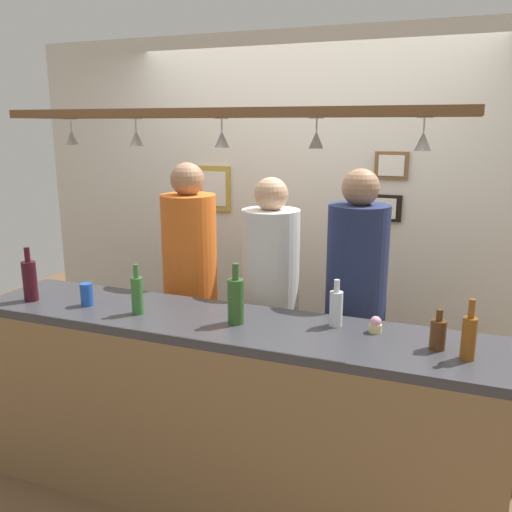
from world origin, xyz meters
name	(u,v)px	position (x,y,z in m)	size (l,w,h in m)	color
ground_plane	(250,462)	(0.00, 0.00, 0.00)	(8.00, 8.00, 0.00)	brown
back_wall	(305,219)	(0.00, 1.10, 1.30)	(4.40, 0.06, 2.60)	silver
bar_counter	(211,396)	(0.00, -0.51, 0.69)	(2.70, 0.55, 1.02)	#38383D
overhead_glass_rack	(225,113)	(0.00, -0.30, 2.02)	(2.20, 0.36, 0.04)	brown
hanging_wineglass_far_left	(72,136)	(-0.88, -0.29, 1.91)	(0.07, 0.07, 0.13)	silver
hanging_wineglass_left	(136,137)	(-0.46, -0.34, 1.91)	(0.07, 0.07, 0.13)	silver
hanging_wineglass_center_left	(221,138)	(0.00, -0.34, 1.91)	(0.07, 0.07, 0.13)	silver
hanging_wineglass_center	(316,139)	(0.43, -0.27, 1.91)	(0.07, 0.07, 0.13)	silver
hanging_wineglass_center_right	(423,140)	(0.89, -0.34, 1.91)	(0.07, 0.07, 0.13)	silver
person_left_orange_shirt	(190,273)	(-0.51, 0.27, 1.06)	(0.34, 0.34, 1.75)	#2D334C
person_middle_white_patterned_shirt	(271,289)	(0.03, 0.27, 1.01)	(0.34, 0.34, 1.68)	#2D334C
person_right_navy_shirt	(356,292)	(0.54, 0.27, 1.05)	(0.34, 0.34, 1.74)	#2D334C
bottle_soda_clear	(336,307)	(0.53, -0.22, 1.12)	(0.06, 0.06, 0.23)	silver
bottle_beer_brown_stubby	(438,334)	(1.01, -0.34, 1.09)	(0.07, 0.07, 0.18)	#512D14
bottle_champagne_green	(236,300)	(0.07, -0.36, 1.14)	(0.08, 0.08, 0.30)	#2D5623
bottle_wine_dark_red	(30,280)	(-1.12, -0.44, 1.14)	(0.08, 0.08, 0.30)	#380F19
bottle_beer_green_import	(137,294)	(-0.45, -0.41, 1.13)	(0.06, 0.06, 0.26)	#336B2D
bottle_beer_amber_tall	(469,336)	(1.13, -0.40, 1.12)	(0.06, 0.06, 0.26)	brown
drink_can	(87,294)	(-0.78, -0.40, 1.08)	(0.07, 0.07, 0.12)	#1E4CB2
cupcake	(375,325)	(0.73, -0.24, 1.06)	(0.06, 0.06, 0.08)	beige
picture_frame_lower_pair	(379,208)	(0.53, 1.06, 1.42)	(0.30, 0.02, 0.18)	black
picture_frame_caricature	(214,189)	(-0.71, 1.06, 1.49)	(0.26, 0.02, 0.34)	#B29338
picture_frame_upper_small	(391,165)	(0.60, 1.06, 1.70)	(0.22, 0.02, 0.18)	brown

